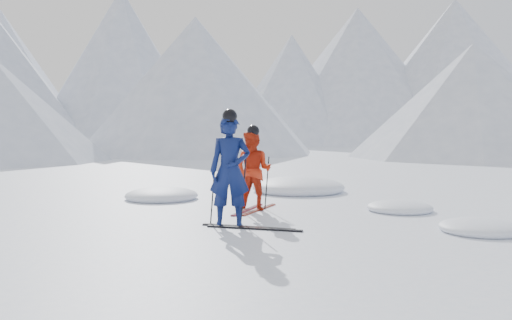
{
  "coord_description": "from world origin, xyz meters",
  "views": [
    {
      "loc": [
        -2.01,
        -10.24,
        1.76
      ],
      "look_at": [
        -1.42,
        0.5,
        1.1
      ],
      "focal_mm": 38.0,
      "sensor_mm": 36.0,
      "label": 1
    }
  ],
  "objects": [
    {
      "name": "skier_blue",
      "position": [
        -1.95,
        -0.7,
        0.98
      ],
      "size": [
        0.75,
        0.53,
        1.97
      ],
      "primitive_type": "imported",
      "rotation": [
        0.0,
        0.0,
        -0.08
      ],
      "color": "#0C184D",
      "rests_on": "ground"
    },
    {
      "name": "pole_blue_left",
      "position": [
        -2.25,
        -0.55,
        0.66
      ],
      "size": [
        0.13,
        0.09,
        1.31
      ],
      "primitive_type": "cylinder",
      "rotation": [
        0.05,
        0.08,
        0.0
      ],
      "color": "black",
      "rests_on": "ground"
    },
    {
      "name": "pole_red_right",
      "position": [
        -1.14,
        1.24,
        0.56
      ],
      "size": [
        0.11,
        0.08,
        1.12
      ],
      "primitive_type": "cylinder",
      "rotation": [
        -0.05,
        0.08,
        0.0
      ],
      "color": "black",
      "rests_on": "ground"
    },
    {
      "name": "ski_worn_right",
      "position": [
        -1.32,
        1.09,
        0.01
      ],
      "size": [
        0.84,
        1.56,
        0.03
      ],
      "primitive_type": "cube",
      "rotation": [
        0.0,
        0.0,
        -0.46
      ],
      "color": "black",
      "rests_on": "ground"
    },
    {
      "name": "pole_blue_right",
      "position": [
        -1.7,
        -0.45,
        0.66
      ],
      "size": [
        0.13,
        0.08,
        1.31
      ],
      "primitive_type": "cylinder",
      "rotation": [
        -0.04,
        0.08,
        0.0
      ],
      "color": "black",
      "rests_on": "ground"
    },
    {
      "name": "skier_red",
      "position": [
        -1.44,
        1.09,
        0.84
      ],
      "size": [
        1.01,
        0.92,
        1.69
      ],
      "primitive_type": "imported",
      "rotation": [
        0.0,
        0.0,
        -0.43
      ],
      "color": "red",
      "rests_on": "ground"
    },
    {
      "name": "ski_worn_left",
      "position": [
        -1.56,
        1.09,
        0.01
      ],
      "size": [
        0.74,
        1.6,
        0.03
      ],
      "primitive_type": "cube",
      "rotation": [
        0.0,
        0.0,
        -0.39
      ],
      "color": "black",
      "rests_on": "ground"
    },
    {
      "name": "pole_red_left",
      "position": [
        -1.74,
        1.34,
        0.56
      ],
      "size": [
        0.11,
        0.09,
        1.12
      ],
      "primitive_type": "cylinder",
      "rotation": [
        0.06,
        0.08,
        0.0
      ],
      "color": "black",
      "rests_on": "ground"
    },
    {
      "name": "snow_lumps",
      "position": [
        -0.41,
        3.13,
        0.0
      ],
      "size": [
        7.4,
        7.72,
        0.55
      ],
      "color": "white",
      "rests_on": "ground"
    },
    {
      "name": "mountain_range",
      "position": [
        5.71,
        35.31,
        6.72
      ],
      "size": [
        106.15,
        62.94,
        15.53
      ],
      "color": "#B2BCD1",
      "rests_on": "ground"
    },
    {
      "name": "ski_loose_a",
      "position": [
        -1.63,
        -0.89,
        0.01
      ],
      "size": [
        1.62,
        0.71,
        0.03
      ],
      "primitive_type": "cube",
      "rotation": [
        0.0,
        0.0,
        1.2
      ],
      "color": "black",
      "rests_on": "ground"
    },
    {
      "name": "ski_loose_b",
      "position": [
        -1.53,
        -1.04,
        0.01
      ],
      "size": [
        1.63,
        0.65,
        0.03
      ],
      "primitive_type": "cube",
      "rotation": [
        0.0,
        0.0,
        1.23
      ],
      "color": "black",
      "rests_on": "ground"
    },
    {
      "name": "ground",
      "position": [
        0.0,
        0.0,
        0.0
      ],
      "size": [
        160.0,
        160.0,
        0.0
      ],
      "primitive_type": "plane",
      "color": "white",
      "rests_on": "ground"
    }
  ]
}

